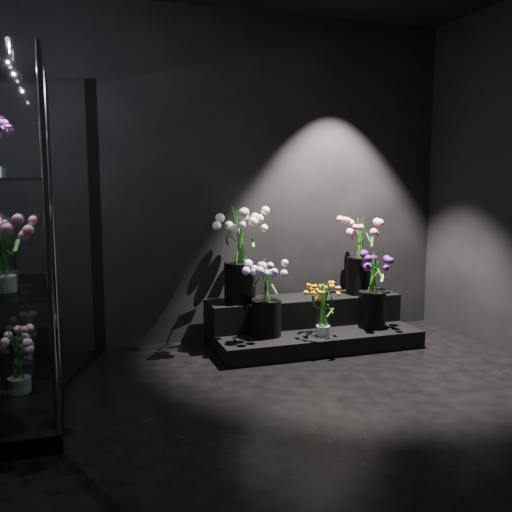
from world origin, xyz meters
name	(u,v)px	position (x,y,z in m)	size (l,w,h in m)	color
floor	(330,432)	(0.00, 0.00, 0.00)	(4.00, 4.00, 0.00)	black
wall_back	(231,179)	(0.00, 2.00, 1.40)	(4.00, 4.00, 0.00)	black
display_riser	(308,324)	(0.59, 1.66, 0.16)	(1.71, 0.76, 0.38)	black
display_case	(1,247)	(-1.70, 0.69, 1.03)	(0.56, 0.94, 2.06)	black
bouquet_orange_bells	(323,305)	(0.59, 1.35, 0.39)	(0.31, 0.31, 0.47)	white
bouquet_lilac	(266,292)	(0.15, 1.50, 0.50)	(0.45, 0.45, 0.62)	black
bouquet_purple	(373,286)	(1.09, 1.46, 0.50)	(0.37, 0.37, 0.63)	black
bouquet_cream_roses	(240,248)	(0.00, 1.75, 0.84)	(0.53, 0.53, 0.79)	black
bouquet_pink_roses	(360,251)	(1.12, 1.73, 0.77)	(0.43, 0.43, 0.67)	black
bouquet_case_pink	(3,252)	(-1.68, 0.54, 1.02)	(0.31, 0.31, 0.40)	white
bouquet_case_base_pink	(18,357)	(-1.67, 0.93, 0.32)	(0.36, 0.36, 0.42)	white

